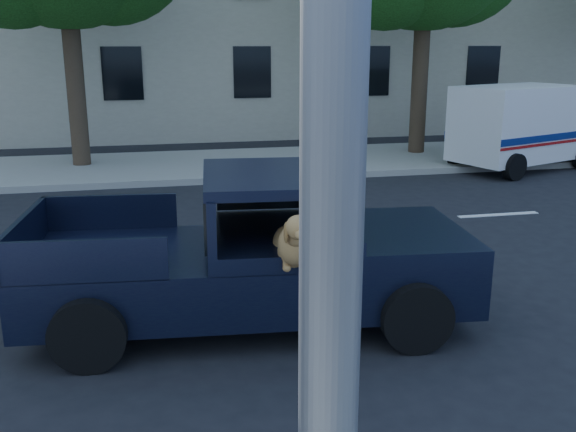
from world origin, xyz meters
The scene contains 6 objects.
ground centered at (0.00, 0.00, 0.00)m, with size 120.00×120.00×0.00m, color black.
far_sidewalk centered at (0.00, 9.20, 0.07)m, with size 60.00×4.00×0.15m, color gray.
lane_stripes centered at (2.00, 3.40, 0.01)m, with size 21.60×0.14×0.01m, color silver, non-canonical shape.
building_main centered at (3.00, 16.50, 4.50)m, with size 26.00×6.00×9.00m, color beige.
pickup_truck centered at (-1.35, -0.29, 0.59)m, with size 5.05×2.72×1.75m.
mail_truck centered at (6.87, 7.41, 0.91)m, with size 4.18×2.98×2.09m.
Camera 1 is at (-2.31, -7.08, 3.13)m, focal length 40.00 mm.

